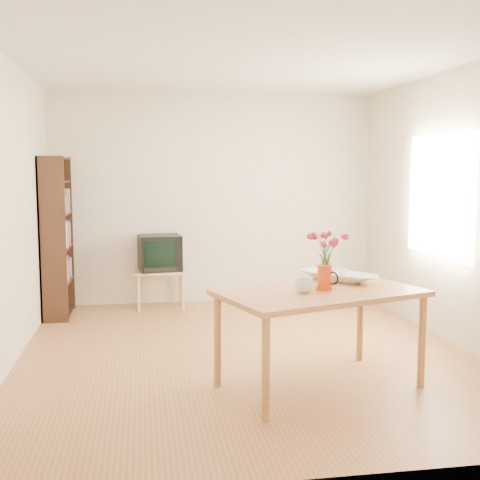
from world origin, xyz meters
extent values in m
plane|color=#925F33|center=(0.00, 0.00, 0.00)|extent=(4.50, 4.50, 0.00)
plane|color=white|center=(0.00, 0.00, 2.60)|extent=(4.50, 4.50, 0.00)
plane|color=beige|center=(0.00, 2.25, 1.30)|extent=(4.00, 0.00, 4.00)
plane|color=beige|center=(0.00, -2.25, 1.30)|extent=(4.00, 0.00, 4.00)
plane|color=beige|center=(-2.00, 0.00, 1.30)|extent=(0.00, 4.50, 4.50)
plane|color=beige|center=(2.00, 0.00, 1.30)|extent=(0.00, 4.50, 4.50)
plane|color=white|center=(1.98, 0.30, 1.40)|extent=(0.00, 1.30, 1.30)
cube|color=#A56838|center=(0.41, -0.92, 0.73)|extent=(1.68, 1.28, 0.04)
cylinder|color=#A56838|center=(-0.12, -1.48, 0.35)|extent=(0.06, 0.06, 0.71)
cylinder|color=#A56838|center=(1.18, -1.05, 0.35)|extent=(0.06, 0.06, 0.71)
cylinder|color=#A56838|center=(-0.35, -0.78, 0.35)|extent=(0.06, 0.06, 0.71)
cylinder|color=#A56838|center=(0.95, -0.35, 0.35)|extent=(0.06, 0.06, 0.71)
cube|color=tan|center=(-0.70, 1.97, 0.45)|extent=(0.60, 0.45, 0.03)
cylinder|color=tan|center=(-0.96, 1.78, 0.22)|extent=(0.04, 0.04, 0.43)
cylinder|color=tan|center=(-0.44, 1.78, 0.22)|extent=(0.04, 0.04, 0.43)
cylinder|color=tan|center=(-0.96, 2.15, 0.22)|extent=(0.04, 0.04, 0.43)
cylinder|color=tan|center=(-0.44, 2.15, 0.22)|extent=(0.04, 0.04, 0.43)
cube|color=black|center=(-1.85, 1.41, 0.90)|extent=(0.28, 0.02, 1.80)
cube|color=black|center=(-1.85, 2.09, 0.90)|extent=(0.28, 0.03, 1.80)
cube|color=black|center=(-1.98, 1.75, 0.90)|extent=(0.02, 0.70, 1.80)
cube|color=black|center=(-1.85, 1.75, 0.04)|extent=(0.27, 0.65, 0.02)
cube|color=black|center=(-1.85, 1.75, 0.40)|extent=(0.27, 0.65, 0.02)
cube|color=black|center=(-1.85, 1.75, 0.78)|extent=(0.27, 0.65, 0.02)
cube|color=black|center=(-1.85, 1.75, 1.16)|extent=(0.27, 0.65, 0.02)
cube|color=black|center=(-1.85, 1.75, 1.52)|extent=(0.27, 0.65, 0.02)
cube|color=black|center=(-1.85, 1.75, 1.78)|extent=(0.27, 0.65, 0.02)
cylinder|color=red|center=(0.45, -0.91, 0.84)|extent=(0.11, 0.11, 0.18)
cylinder|color=red|center=(0.45, -0.91, 0.76)|extent=(0.13, 0.13, 0.02)
cylinder|color=red|center=(0.45, -0.91, 0.93)|extent=(0.12, 0.12, 0.01)
cone|color=red|center=(0.41, -0.95, 0.91)|extent=(0.08, 0.08, 0.06)
torus|color=black|center=(0.49, -0.86, 0.85)|extent=(0.08, 0.09, 0.10)
imported|color=white|center=(0.27, -0.98, 0.80)|extent=(0.17, 0.17, 0.10)
imported|color=white|center=(0.67, -0.55, 0.95)|extent=(0.61, 0.61, 0.41)
imported|color=white|center=(0.63, -0.55, 0.91)|extent=(0.10, 0.10, 0.07)
imported|color=white|center=(0.72, -0.53, 0.91)|extent=(0.07, 0.07, 0.06)
cube|color=black|center=(-0.70, 1.97, 0.67)|extent=(0.53, 0.49, 0.42)
cube|color=black|center=(-0.70, 2.05, 0.69)|extent=(0.36, 0.28, 0.29)
cube|color=black|center=(-0.70, 1.74, 0.69)|extent=(0.38, 0.05, 0.29)
camera|label=1|loc=(-0.90, -5.20, 1.65)|focal=45.00mm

